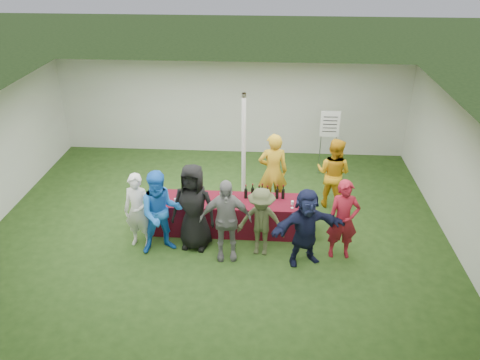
# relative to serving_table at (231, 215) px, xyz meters

# --- Properties ---
(ground) EXTENTS (60.00, 60.00, 0.00)m
(ground) POSITION_rel_serving_table_xyz_m (-0.31, 0.18, -0.38)
(ground) COLOR #284719
(ground) RESTS_ON ground
(tent) EXTENTS (10.00, 10.00, 10.00)m
(tent) POSITION_rel_serving_table_xyz_m (0.19, 1.38, 0.98)
(tent) COLOR white
(tent) RESTS_ON ground
(serving_table) EXTENTS (3.60, 0.80, 0.75)m
(serving_table) POSITION_rel_serving_table_xyz_m (0.00, 0.00, 0.00)
(serving_table) COLOR maroon
(serving_table) RESTS_ON ground
(wine_bottles) EXTENTS (0.87, 0.16, 0.32)m
(wine_bottles) POSITION_rel_serving_table_xyz_m (0.71, 0.14, 0.50)
(wine_bottles) COLOR black
(wine_bottles) RESTS_ON serving_table
(wine_glasses) EXTENTS (2.71, 0.12, 0.16)m
(wine_glasses) POSITION_rel_serving_table_xyz_m (-0.47, -0.26, 0.49)
(wine_glasses) COLOR silver
(wine_glasses) RESTS_ON serving_table
(water_bottle) EXTENTS (0.07, 0.07, 0.23)m
(water_bottle) POSITION_rel_serving_table_xyz_m (-0.02, 0.08, 0.48)
(water_bottle) COLOR silver
(water_bottle) RESTS_ON serving_table
(bar_towel) EXTENTS (0.25, 0.18, 0.03)m
(bar_towel) POSITION_rel_serving_table_xyz_m (1.61, 0.05, 0.39)
(bar_towel) COLOR white
(bar_towel) RESTS_ON serving_table
(dump_bucket) EXTENTS (0.25, 0.25, 0.18)m
(dump_bucket) POSITION_rel_serving_table_xyz_m (1.64, -0.22, 0.46)
(dump_bucket) COLOR slate
(dump_bucket) RESTS_ON serving_table
(wine_list_sign) EXTENTS (0.50, 0.03, 1.80)m
(wine_list_sign) POSITION_rel_serving_table_xyz_m (2.35, 2.86, 0.94)
(wine_list_sign) COLOR slate
(wine_list_sign) RESTS_ON ground
(staff_pourer) EXTENTS (0.73, 0.52, 1.89)m
(staff_pourer) POSITION_rel_serving_table_xyz_m (0.89, 1.03, 0.57)
(staff_pourer) COLOR gold
(staff_pourer) RESTS_ON ground
(staff_back) EXTENTS (1.05, 0.97, 1.73)m
(staff_back) POSITION_rel_serving_table_xyz_m (2.31, 1.21, 0.49)
(staff_back) COLOR gold
(staff_back) RESTS_ON ground
(customer_0) EXTENTS (0.65, 0.47, 1.64)m
(customer_0) POSITION_rel_serving_table_xyz_m (-1.84, -0.68, 0.45)
(customer_0) COLOR silver
(customer_0) RESTS_ON ground
(customer_1) EXTENTS (1.06, 0.94, 1.80)m
(customer_1) POSITION_rel_serving_table_xyz_m (-1.32, -0.84, 0.53)
(customer_1) COLOR blue
(customer_1) RESTS_ON ground
(customer_2) EXTENTS (0.99, 0.72, 1.87)m
(customer_2) POSITION_rel_serving_table_xyz_m (-0.70, -0.64, 0.56)
(customer_2) COLOR black
(customer_2) RESTS_ON ground
(customer_3) EXTENTS (1.06, 0.53, 1.75)m
(customer_3) POSITION_rel_serving_table_xyz_m (-0.02, -0.98, 0.50)
(customer_3) COLOR gray
(customer_3) RESTS_ON ground
(customer_4) EXTENTS (1.03, 0.67, 1.49)m
(customer_4) POSITION_rel_serving_table_xyz_m (0.68, -0.81, 0.37)
(customer_4) COLOR #474E2E
(customer_4) RESTS_ON ground
(customer_5) EXTENTS (1.58, 0.97, 1.63)m
(customer_5) POSITION_rel_serving_table_xyz_m (1.54, -1.03, 0.44)
(customer_5) COLOR #161A3A
(customer_5) RESTS_ON ground
(customer_6) EXTENTS (0.64, 0.44, 1.70)m
(customer_6) POSITION_rel_serving_table_xyz_m (2.29, -0.78, 0.47)
(customer_6) COLOR maroon
(customer_6) RESTS_ON ground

